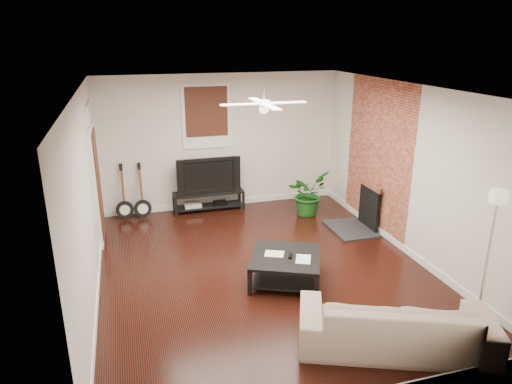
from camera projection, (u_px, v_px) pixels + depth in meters
room at (263, 184)px, 6.92m from camera, size 5.01×6.01×2.81m
brick_accent at (377, 157)px, 8.49m from camera, size 0.02×2.20×2.80m
fireplace at (360, 206)px, 8.71m from camera, size 0.80×1.10×0.92m
window_back at (207, 117)px, 9.37m from camera, size 1.00×0.06×1.30m
door_left at (96, 173)px, 8.06m from camera, size 0.08×1.00×2.50m
tv_stand at (209, 201)px, 9.75m from camera, size 1.47×0.39×0.41m
tv at (208, 174)px, 9.58m from camera, size 1.31×0.17×0.76m
coffee_table at (286, 268)px, 6.93m from camera, size 1.32×1.32×0.42m
sofa at (395, 323)px, 5.43m from camera, size 2.39×1.64×0.65m
floor_lamp at (488, 260)px, 5.67m from camera, size 0.39×0.39×1.82m
potted_plant at (308, 193)px, 9.45m from camera, size 1.08×1.06×0.91m
guitar_left at (123, 192)px, 9.16m from camera, size 0.37×0.27×1.13m
guitar_right at (141, 191)px, 9.22m from camera, size 0.36×0.26×1.13m
ceiling_fan at (264, 103)px, 6.54m from camera, size 1.24×1.24×0.32m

